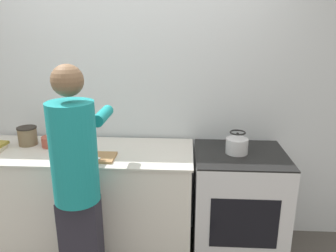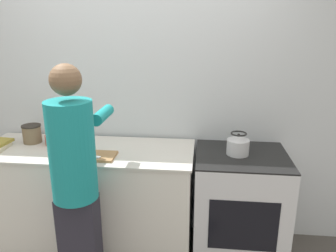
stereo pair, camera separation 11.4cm
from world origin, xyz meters
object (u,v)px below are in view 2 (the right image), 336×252
at_px(oven, 239,208).
at_px(kettle, 238,145).
at_px(bowl_prep, 55,139).
at_px(cutting_board, 90,156).
at_px(canister_jar, 32,134).
at_px(knife, 86,155).
at_px(person, 75,179).

relative_size(oven, kettle, 5.26).
relative_size(oven, bowl_prep, 5.78).
height_order(cutting_board, bowl_prep, bowl_prep).
height_order(oven, canister_jar, canister_jar).
xyz_separation_m(kettle, canister_jar, (-1.74, 0.10, 0.00)).
relative_size(knife, kettle, 1.37).
bearing_deg(knife, kettle, 30.34).
bearing_deg(person, cutting_board, 93.45).
xyz_separation_m(kettle, bowl_prep, (-1.53, 0.08, -0.04)).
bearing_deg(cutting_board, knife, -162.89).
bearing_deg(knife, bowl_prep, 166.81).
height_order(oven, cutting_board, cutting_board).
bearing_deg(cutting_board, canister_jar, 156.44).
xyz_separation_m(cutting_board, bowl_prep, (-0.39, 0.24, 0.03)).
bearing_deg(canister_jar, knife, -25.45).
distance_m(person, canister_jar, 0.90).
distance_m(oven, bowl_prep, 1.65).
bearing_deg(oven, person, -155.36).
height_order(person, cutting_board, person).
height_order(knife, kettle, kettle).
bearing_deg(cutting_board, bowl_prep, 148.21).
height_order(cutting_board, knife, knife).
xyz_separation_m(oven, canister_jar, (-1.78, 0.11, 0.54)).
xyz_separation_m(person, cutting_board, (-0.02, 0.37, 0.02)).
relative_size(person, canister_jar, 10.45).
distance_m(cutting_board, kettle, 1.15).
xyz_separation_m(oven, cutting_board, (-1.17, -0.16, 0.47)).
bearing_deg(oven, cutting_board, -172.33).
bearing_deg(canister_jar, kettle, -3.22).
bearing_deg(kettle, cutting_board, -171.66).
xyz_separation_m(person, knife, (-0.05, 0.36, 0.03)).
bearing_deg(kettle, canister_jar, 176.78).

